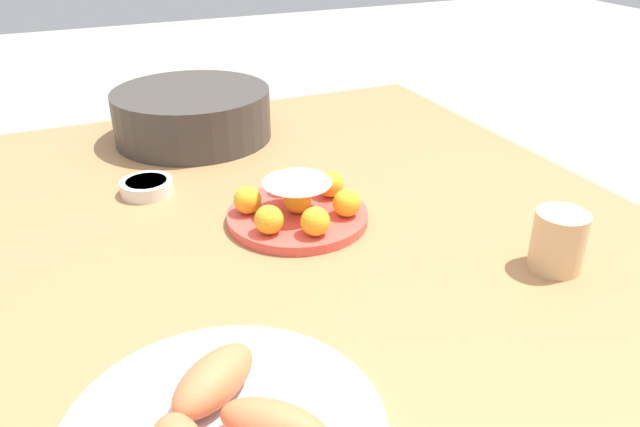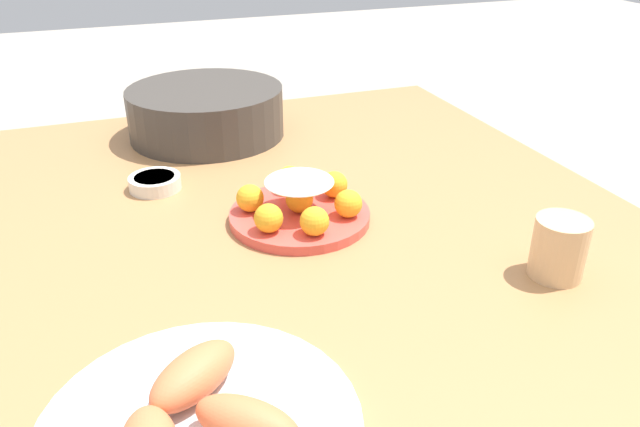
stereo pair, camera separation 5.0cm
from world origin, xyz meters
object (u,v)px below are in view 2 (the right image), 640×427
at_px(cake_plate, 300,206).
at_px(cup_near, 559,248).
at_px(dining_table, 341,301).
at_px(seafood_platter, 199,423).
at_px(sauce_bowl, 155,182).
at_px(serving_bowl, 206,110).

distance_m(cake_plate, cup_near, 0.39).
height_order(dining_table, seafood_platter, seafood_platter).
xyz_separation_m(sauce_bowl, seafood_platter, (-0.59, 0.03, 0.00)).
height_order(sauce_bowl, cup_near, cup_near).
relative_size(serving_bowl, seafood_platter, 1.03).
height_order(cake_plate, cup_near, cup_near).
relative_size(cake_plate, serving_bowl, 0.69).
height_order(dining_table, sauce_bowl, sauce_bowl).
xyz_separation_m(serving_bowl, sauce_bowl, (-0.24, 0.14, -0.04)).
bearing_deg(cup_near, serving_bowl, 25.48).
height_order(serving_bowl, sauce_bowl, serving_bowl).
bearing_deg(cup_near, dining_table, 59.63).
bearing_deg(cake_plate, seafood_platter, 149.00).
bearing_deg(dining_table, cup_near, -120.37).
xyz_separation_m(dining_table, seafood_platter, (-0.27, 0.26, 0.10)).
xyz_separation_m(cake_plate, sauce_bowl, (0.20, 0.20, -0.01)).
height_order(dining_table, serving_bowl, serving_bowl).
distance_m(cake_plate, sauce_bowl, 0.29).
bearing_deg(serving_bowl, cake_plate, -172.05).
distance_m(cake_plate, serving_bowl, 0.45).
bearing_deg(seafood_platter, dining_table, -43.97).
distance_m(dining_table, seafood_platter, 0.38).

